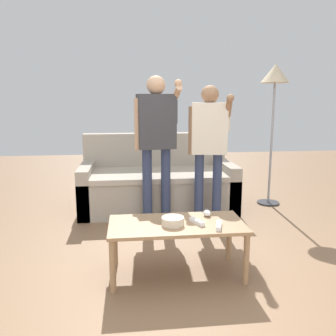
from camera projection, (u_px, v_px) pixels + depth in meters
name	position (u px, v px, depth m)	size (l,w,h in m)	color
ground_plane	(177.00, 265.00, 2.87)	(12.00, 12.00, 0.00)	brown
couch	(157.00, 183.00, 4.37)	(1.83, 0.95, 0.89)	#9E9384
coffee_table	(177.00, 230.00, 2.65)	(1.01, 0.50, 0.41)	#997551
snack_bowl	(173.00, 221.00, 2.60)	(0.17, 0.17, 0.06)	beige
game_remote_nunchuk	(207.00, 213.00, 2.80)	(0.06, 0.09, 0.05)	white
floor_lamp	(275.00, 84.00, 4.27)	(0.35, 0.35, 1.74)	#2D2D33
player_right	(209.00, 139.00, 3.66)	(0.43, 0.38, 1.46)	#2D3856
player_center	(156.00, 133.00, 3.67)	(0.48, 0.30, 1.56)	#2D3856
game_remote_wand_near	(197.00, 222.00, 2.63)	(0.10, 0.15, 0.03)	white
game_remote_wand_far	(219.00, 225.00, 2.55)	(0.08, 0.16, 0.03)	white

